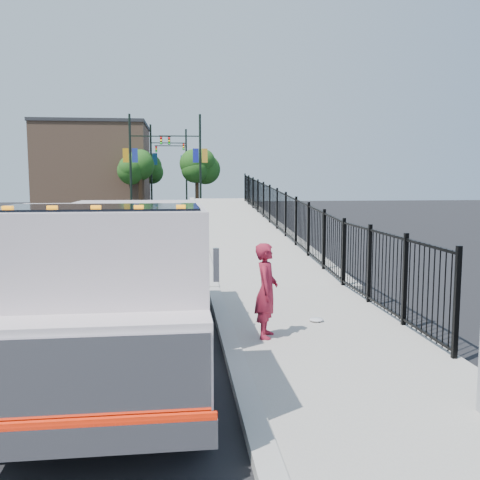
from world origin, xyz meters
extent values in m
plane|color=black|center=(0.00, 0.00, 0.00)|extent=(120.00, 120.00, 0.00)
cube|color=#9E998E|center=(1.93, -2.00, 0.06)|extent=(3.55, 12.00, 0.12)
cube|color=#ADAAA3|center=(0.00, -2.00, 0.08)|extent=(0.30, 12.00, 0.16)
cube|color=#9E998E|center=(2.12, 16.00, 0.00)|extent=(3.95, 24.06, 3.19)
cube|color=black|center=(3.55, 12.00, 0.90)|extent=(0.10, 28.00, 1.80)
cube|color=black|center=(-1.83, -0.80, 0.58)|extent=(1.11, 7.17, 0.23)
cube|color=silver|center=(-1.81, -3.22, 1.63)|extent=(2.49, 2.34, 2.11)
cube|color=silver|center=(-1.80, -4.53, 1.11)|extent=(2.48, 0.76, 1.05)
cube|color=silver|center=(-1.80, -4.92, 1.11)|extent=(2.42, 0.11, 0.89)
cube|color=silver|center=(-1.80, -5.01, 0.58)|extent=(2.53, 0.21, 0.29)
cube|color=red|center=(-1.80, -5.01, 0.74)|extent=(2.53, 0.07, 0.06)
cube|color=black|center=(-1.81, -3.48, 2.26)|extent=(2.33, 1.39, 0.89)
cube|color=silver|center=(-1.84, 0.57, 1.63)|extent=(2.56, 4.44, 1.79)
cube|color=silver|center=(-0.49, -4.26, 2.11)|extent=(0.06, 0.06, 0.37)
cube|color=orange|center=(-2.75, -3.86, 2.71)|extent=(0.11, 0.09, 0.06)
cube|color=orange|center=(-2.28, -3.85, 2.71)|extent=(0.11, 0.09, 0.06)
cube|color=orange|center=(-1.81, -3.85, 2.71)|extent=(0.11, 0.09, 0.06)
cube|color=orange|center=(-1.33, -3.85, 2.71)|extent=(0.11, 0.09, 0.06)
cube|color=orange|center=(-0.86, -3.84, 2.71)|extent=(0.11, 0.09, 0.06)
cylinder|color=black|center=(-2.91, -3.96, 0.53)|extent=(0.35, 1.06, 1.05)
cylinder|color=black|center=(-0.70, -3.95, 0.53)|extent=(0.35, 1.06, 1.05)
cylinder|color=black|center=(-2.96, 1.19, 0.53)|extent=(0.35, 1.06, 1.05)
cylinder|color=black|center=(-0.74, 1.21, 0.53)|extent=(0.35, 1.06, 1.05)
cylinder|color=black|center=(-2.97, 2.35, 0.53)|extent=(0.35, 1.06, 1.05)
cylinder|color=black|center=(-0.75, 2.37, 0.53)|extent=(0.35, 1.06, 1.05)
imported|color=maroon|center=(0.69, -0.49, 0.99)|extent=(0.57, 0.73, 1.75)
ellipsoid|color=silver|center=(1.89, 0.46, 0.16)|extent=(0.30, 0.30, 0.07)
cylinder|color=black|center=(-4.65, 33.03, 4.00)|extent=(0.18, 0.18, 8.00)
cube|color=black|center=(-3.05, 33.03, 6.30)|extent=(3.20, 0.08, 0.08)
cube|color=black|center=(-1.61, 33.03, 5.95)|extent=(0.18, 0.22, 0.60)
cube|color=navy|center=(-4.30, 33.03, 4.80)|extent=(0.45, 0.04, 1.10)
cube|color=orange|center=(-5.00, 33.03, 4.80)|extent=(0.45, 0.04, 1.10)
cylinder|color=black|center=(0.81, 32.70, 4.00)|extent=(0.18, 0.18, 8.00)
cube|color=black|center=(-0.79, 32.70, 6.30)|extent=(3.20, 0.08, 0.08)
cube|color=black|center=(-2.23, 32.70, 5.95)|extent=(0.18, 0.22, 0.60)
cube|color=gold|center=(1.16, 32.70, 4.80)|extent=(0.45, 0.04, 1.10)
cube|color=#172096|center=(0.46, 32.70, 4.80)|extent=(0.45, 0.04, 1.10)
cylinder|color=black|center=(-3.45, 41.18, 4.00)|extent=(0.18, 0.18, 8.00)
cube|color=black|center=(-1.85, 41.18, 6.30)|extent=(3.20, 0.08, 0.08)
cube|color=black|center=(-0.41, 41.18, 5.95)|extent=(0.18, 0.22, 0.60)
cube|color=#1A527F|center=(-3.10, 41.18, 4.80)|extent=(0.45, 0.04, 1.10)
cube|color=orange|center=(-3.80, 41.18, 4.80)|extent=(0.45, 0.04, 1.10)
cylinder|color=black|center=(-0.11, 45.73, 4.00)|extent=(0.18, 0.18, 8.00)
cube|color=black|center=(-1.71, 45.73, 6.30)|extent=(3.20, 0.08, 0.08)
cube|color=black|center=(-3.15, 45.73, 5.95)|extent=(0.18, 0.22, 0.60)
cube|color=#C8520E|center=(0.24, 45.73, 4.80)|extent=(0.45, 0.04, 1.10)
cube|color=#266596|center=(-0.46, 45.73, 4.80)|extent=(0.45, 0.04, 1.10)
cylinder|color=#382314|center=(-4.24, 37.60, 1.60)|extent=(0.36, 0.36, 3.20)
sphere|color=#194714|center=(-4.24, 37.60, 4.00)|extent=(2.70, 2.70, 2.70)
cylinder|color=#382314|center=(0.74, 38.86, 1.60)|extent=(0.36, 0.36, 3.20)
sphere|color=#194714|center=(0.74, 38.86, 4.00)|extent=(2.52, 2.52, 2.52)
cylinder|color=#382314|center=(-4.19, 49.26, 1.60)|extent=(0.36, 0.36, 3.20)
sphere|color=#194714|center=(-4.19, 49.26, 4.00)|extent=(2.99, 2.99, 2.99)
cube|color=#8C664C|center=(-9.00, 44.00, 4.00)|extent=(10.00, 10.00, 8.00)
camera|label=1|loc=(-0.87, -9.99, 3.04)|focal=40.00mm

